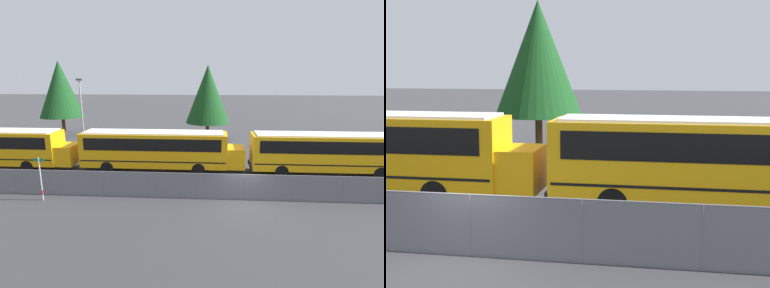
# 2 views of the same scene
# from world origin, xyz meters

# --- Properties ---
(ground_plane) EXTENTS (200.00, 200.00, 0.00)m
(ground_plane) POSITION_xyz_m (0.00, 0.00, 0.00)
(ground_plane) COLOR #38383A
(fence) EXTENTS (68.16, 0.07, 1.77)m
(fence) POSITION_xyz_m (-0.00, -0.00, 0.90)
(fence) COLOR #9EA0A5
(fence) RESTS_ON ground_plane
(school_bus_2) EXTENTS (13.58, 2.45, 3.38)m
(school_bus_2) POSITION_xyz_m (7.44, 5.56, 2.01)
(school_bus_2) COLOR #EDA80F
(school_bus_2) RESTS_ON ground_plane
(tree_2) EXTENTS (5.34, 5.34, 9.09)m
(tree_2) POSITION_xyz_m (-2.66, 18.29, 5.61)
(tree_2) COLOR #51381E
(tree_2) RESTS_ON ground_plane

